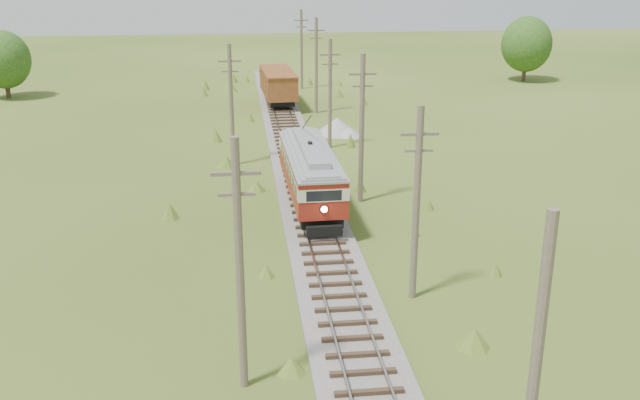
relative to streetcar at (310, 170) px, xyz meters
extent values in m
cube|color=#605B54|center=(0.00, 4.15, -2.36)|extent=(3.60, 96.00, 0.25)
cube|color=#726659|center=(-0.72, 4.15, -2.00)|extent=(0.08, 96.00, 0.17)
cube|color=#726659|center=(0.72, 4.15, -2.00)|extent=(0.08, 96.00, 0.17)
cube|color=#2D2116|center=(0.00, 4.15, -2.16)|extent=(2.40, 96.00, 0.16)
cube|color=black|center=(0.00, 0.00, -1.50)|extent=(2.45, 10.39, 0.42)
cube|color=maroon|center=(0.00, 0.00, -0.57)|extent=(2.86, 11.30, 1.03)
cube|color=beige|center=(0.00, 0.00, 0.28)|extent=(2.89, 11.35, 0.66)
cube|color=black|center=(0.00, 0.00, 0.28)|extent=(2.91, 10.85, 0.52)
cube|color=maroon|center=(0.00, 0.00, 0.74)|extent=(2.86, 11.30, 0.28)
cube|color=gray|center=(0.00, 0.00, 1.05)|extent=(2.92, 11.41, 0.36)
cube|color=gray|center=(0.00, 0.00, 1.37)|extent=(1.36, 8.45, 0.37)
sphere|color=#FFF2BF|center=(0.12, -5.70, -0.43)|extent=(0.34, 0.34, 0.34)
cylinder|color=black|center=(-0.04, 1.69, 2.43)|extent=(0.15, 4.36, 1.81)
cylinder|color=black|center=(-0.61, -4.27, -1.55)|extent=(0.13, 0.75, 0.75)
cylinder|color=black|center=(0.79, -4.24, -1.55)|extent=(0.13, 0.75, 0.75)
cylinder|color=black|center=(-0.79, 4.24, -1.55)|extent=(0.13, 0.75, 0.75)
cylinder|color=black|center=(0.61, 4.27, -1.55)|extent=(0.13, 0.75, 0.75)
cube|color=black|center=(0.00, 30.72, -1.54)|extent=(2.67, 8.03, 0.55)
cube|color=maroon|center=(0.00, 30.72, -0.16)|extent=(3.29, 8.94, 2.20)
cube|color=maroon|center=(0.00, 30.72, 0.99)|extent=(3.36, 9.12, 0.13)
cylinder|color=black|center=(-0.70, 28.04, -1.48)|extent=(0.17, 0.89, 0.88)
cylinder|color=black|center=(0.95, 28.12, -1.48)|extent=(0.17, 0.89, 0.88)
cylinder|color=black|center=(-0.95, 33.32, -1.48)|extent=(0.17, 0.89, 0.88)
cylinder|color=black|center=(0.70, 33.40, -1.48)|extent=(0.17, 0.89, 0.88)
cone|color=gray|center=(4.20, 18.68, -1.81)|extent=(3.60, 3.60, 1.35)
cone|color=gray|center=(5.10, 17.55, -2.09)|extent=(2.02, 2.02, 0.79)
cylinder|color=brown|center=(3.10, -24.85, 1.91)|extent=(0.30, 0.30, 8.80)
cylinder|color=brown|center=(3.30, -11.85, 1.81)|extent=(0.30, 0.30, 8.60)
cube|color=brown|center=(3.30, -11.85, 4.91)|extent=(1.60, 0.12, 0.12)
cube|color=brown|center=(3.30, -11.85, 4.21)|extent=(1.20, 0.10, 0.10)
cylinder|color=brown|center=(3.20, 1.15, 2.01)|extent=(0.30, 0.30, 9.00)
cube|color=brown|center=(3.20, 1.15, 5.31)|extent=(1.60, 0.12, 0.12)
cube|color=brown|center=(3.20, 1.15, 4.61)|extent=(1.20, 0.10, 0.10)
cylinder|color=brown|center=(3.00, 14.15, 1.71)|extent=(0.30, 0.30, 8.40)
cube|color=brown|center=(3.00, 14.15, 4.71)|extent=(1.60, 0.12, 0.12)
cube|color=brown|center=(3.00, 14.15, 4.01)|extent=(1.20, 0.10, 0.10)
cylinder|color=brown|center=(3.40, 27.15, 1.96)|extent=(0.30, 0.30, 8.90)
cube|color=brown|center=(3.40, 27.15, 5.21)|extent=(1.60, 0.12, 0.12)
cube|color=brown|center=(3.40, 27.15, 4.51)|extent=(1.20, 0.10, 0.10)
cylinder|color=brown|center=(3.20, 40.15, 1.86)|extent=(0.30, 0.30, 8.70)
cube|color=brown|center=(3.20, 40.15, 5.01)|extent=(1.60, 0.12, 0.12)
cube|color=brown|center=(3.20, 40.15, 4.31)|extent=(1.20, 0.10, 0.10)
cylinder|color=brown|center=(-4.20, -17.85, 2.01)|extent=(0.30, 0.30, 9.00)
cube|color=brown|center=(-4.20, -17.85, 5.31)|extent=(1.60, 0.12, 0.12)
cube|color=brown|center=(-4.20, -17.85, 4.61)|extent=(1.20, 0.10, 0.10)
cylinder|color=brown|center=(-4.50, 10.15, 1.81)|extent=(0.30, 0.30, 8.60)
cube|color=brown|center=(-4.50, 10.15, 4.91)|extent=(1.60, 0.12, 0.12)
cube|color=brown|center=(-4.50, 10.15, 4.21)|extent=(1.20, 0.10, 0.10)
cylinder|color=#38281C|center=(-28.00, 38.15, -1.32)|extent=(0.50, 0.50, 2.34)
ellipsoid|color=#1D4514|center=(-28.00, 38.15, 1.54)|extent=(5.46, 5.46, 6.01)
cylinder|color=#38281C|center=(30.00, 42.15, -1.23)|extent=(0.50, 0.50, 2.52)
ellipsoid|color=#1D4514|center=(30.00, 42.15, 1.85)|extent=(5.88, 5.88, 6.47)
camera|label=1|loc=(-4.06, -39.58, 11.89)|focal=40.00mm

